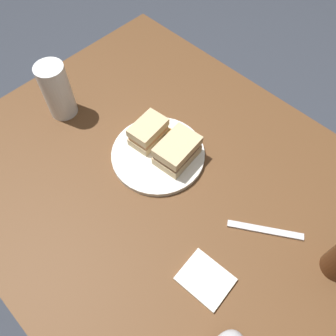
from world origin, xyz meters
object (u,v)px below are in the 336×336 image
object	(u,v)px
plate	(158,154)
napkin	(205,279)
sandwich_half_left	(177,151)
sandwich_half_right	(148,132)
pint_glass	(58,93)
fork	(265,230)

from	to	relation	value
plate	napkin	size ratio (longest dim) A/B	2.29
sandwich_half_left	napkin	world-z (taller)	sandwich_half_left
plate	sandwich_half_right	distance (m)	0.07
sandwich_half_right	pint_glass	size ratio (longest dim) A/B	0.64
sandwich_half_right	pint_glass	distance (m)	0.28
napkin	sandwich_half_left	bearing A→B (deg)	145.09
plate	napkin	bearing A→B (deg)	-27.09
sandwich_half_left	napkin	distance (m)	0.32
plate	sandwich_half_left	size ratio (longest dim) A/B	2.07
sandwich_half_left	fork	size ratio (longest dim) A/B	0.68
sandwich_half_left	fork	bearing A→B (deg)	0.55
napkin	pint_glass	bearing A→B (deg)	173.02
pint_glass	napkin	bearing A→B (deg)	-6.98
sandwich_half_left	sandwich_half_right	xyz separation A→B (m)	(-0.10, -0.01, -0.00)
fork	pint_glass	bearing A→B (deg)	156.45
sandwich_half_right	fork	bearing A→B (deg)	1.95
sandwich_half_right	napkin	xyz separation A→B (m)	(0.36, -0.17, -0.04)
sandwich_half_left	pint_glass	distance (m)	0.38
plate	pint_glass	world-z (taller)	pint_glass
plate	napkin	xyz separation A→B (m)	(0.31, -0.16, -0.00)
pint_glass	plate	bearing A→B (deg)	14.66
sandwich_half_left	sandwich_half_right	world-z (taller)	sandwich_half_left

